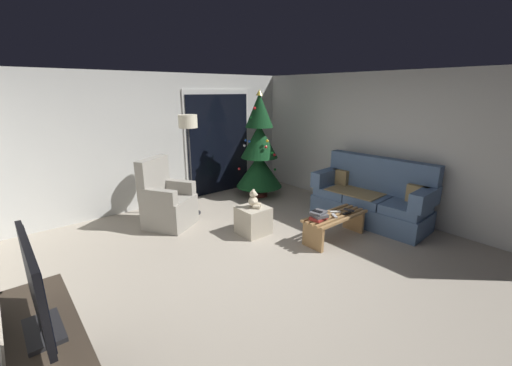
# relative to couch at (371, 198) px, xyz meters

# --- Properties ---
(ground_plane) EXTENTS (7.00, 7.00, 0.00)m
(ground_plane) POSITION_rel_couch_xyz_m (-2.32, 0.08, -0.40)
(ground_plane) COLOR #9E9384
(wall_back) EXTENTS (5.72, 0.12, 2.50)m
(wall_back) POSITION_rel_couch_xyz_m (-2.32, 3.14, 0.85)
(wall_back) COLOR beige
(wall_back) RESTS_ON ground
(wall_right) EXTENTS (0.12, 6.00, 2.50)m
(wall_right) POSITION_rel_couch_xyz_m (0.54, 0.08, 0.85)
(wall_right) COLOR beige
(wall_right) RESTS_ON ground
(patio_door_frame) EXTENTS (1.60, 0.02, 2.20)m
(patio_door_frame) POSITION_rel_couch_xyz_m (-1.08, 3.07, 0.70)
(patio_door_frame) COLOR silver
(patio_door_frame) RESTS_ON ground
(patio_door_glass) EXTENTS (1.50, 0.02, 2.10)m
(patio_door_glass) POSITION_rel_couch_xyz_m (-1.08, 3.05, 0.65)
(patio_door_glass) COLOR black
(patio_door_glass) RESTS_ON ground
(couch) EXTENTS (0.90, 1.98, 1.08)m
(couch) POSITION_rel_couch_xyz_m (0.00, 0.00, 0.00)
(couch) COLOR slate
(couch) RESTS_ON ground
(coffee_table) EXTENTS (1.10, 0.40, 0.39)m
(coffee_table) POSITION_rel_couch_xyz_m (-1.08, -0.07, -0.14)
(coffee_table) COLOR #9E7547
(coffee_table) RESTS_ON ground
(remote_graphite) EXTENTS (0.07, 0.16, 0.02)m
(remote_graphite) POSITION_rel_couch_xyz_m (-0.78, -0.09, 0.00)
(remote_graphite) COLOR #333338
(remote_graphite) RESTS_ON coffee_table
(remote_black) EXTENTS (0.16, 0.05, 0.02)m
(remote_black) POSITION_rel_couch_xyz_m (-0.91, -0.15, 0.00)
(remote_black) COLOR black
(remote_black) RESTS_ON coffee_table
(remote_white) EXTENTS (0.15, 0.13, 0.02)m
(remote_white) POSITION_rel_couch_xyz_m (-1.00, -0.01, 0.00)
(remote_white) COLOR silver
(remote_white) RESTS_ON coffee_table
(remote_silver) EXTENTS (0.12, 0.15, 0.02)m
(remote_silver) POSITION_rel_couch_xyz_m (-1.15, -0.10, 0.00)
(remote_silver) COLOR #ADADB2
(remote_silver) RESTS_ON coffee_table
(book_stack) EXTENTS (0.27, 0.25, 0.11)m
(book_stack) POSITION_rel_couch_xyz_m (-1.41, -0.02, 0.05)
(book_stack) COLOR #A32D28
(book_stack) RESTS_ON coffee_table
(cell_phone) EXTENTS (0.09, 0.15, 0.01)m
(cell_phone) POSITION_rel_couch_xyz_m (-1.42, 0.00, 0.11)
(cell_phone) COLOR black
(cell_phone) RESTS_ON book_stack
(christmas_tree) EXTENTS (0.96, 0.96, 2.20)m
(christmas_tree) POSITION_rel_couch_xyz_m (-0.62, 2.25, 0.57)
(christmas_tree) COLOR #4C1E19
(christmas_tree) RESTS_ON ground
(armchair) EXTENTS (0.94, 0.94, 1.13)m
(armchair) POSITION_rel_couch_xyz_m (-2.80, 2.03, 0.00)
(armchair) COLOR gray
(armchair) RESTS_ON ground
(floor_lamp) EXTENTS (0.32, 0.32, 1.78)m
(floor_lamp) POSITION_rel_couch_xyz_m (-2.22, 2.23, 1.11)
(floor_lamp) COLOR #2D2D30
(floor_lamp) RESTS_ON ground
(television) EXTENTS (0.20, 0.84, 0.61)m
(television) POSITION_rel_couch_xyz_m (-4.81, -0.68, 0.66)
(television) COLOR black
(television) RESTS_ON media_shelf
(ottoman) EXTENTS (0.44, 0.44, 0.43)m
(ottoman) POSITION_rel_couch_xyz_m (-1.90, 0.88, -0.18)
(ottoman) COLOR #B2A893
(ottoman) RESTS_ON ground
(teddy_bear_cream) EXTENTS (0.21, 0.22, 0.29)m
(teddy_bear_cream) POSITION_rel_couch_xyz_m (-1.89, 0.87, 0.15)
(teddy_bear_cream) COLOR beige
(teddy_bear_cream) RESTS_ON ottoman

